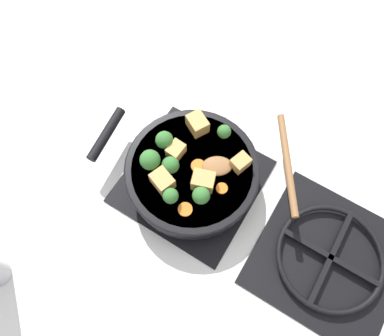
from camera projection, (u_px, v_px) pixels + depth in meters
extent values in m
plane|color=silver|center=(192.00, 181.00, 0.92)|extent=(2.40, 2.40, 0.00)
cube|color=black|center=(192.00, 181.00, 0.92)|extent=(0.31, 0.31, 0.01)
torus|color=black|center=(192.00, 178.00, 0.90)|extent=(0.24, 0.24, 0.01)
cube|color=black|center=(192.00, 178.00, 0.90)|extent=(0.01, 0.23, 0.01)
cube|color=black|center=(192.00, 178.00, 0.90)|extent=(0.23, 0.01, 0.01)
cube|color=black|center=(328.00, 259.00, 0.84)|extent=(0.31, 0.31, 0.01)
torus|color=black|center=(330.00, 257.00, 0.83)|extent=(0.24, 0.24, 0.01)
cube|color=black|center=(330.00, 257.00, 0.83)|extent=(0.01, 0.23, 0.01)
cube|color=black|center=(330.00, 257.00, 0.83)|extent=(0.23, 0.01, 0.01)
cylinder|color=black|center=(192.00, 173.00, 0.87)|extent=(0.30, 0.30, 0.06)
cylinder|color=brown|center=(192.00, 172.00, 0.86)|extent=(0.28, 0.28, 0.05)
torus|color=black|center=(192.00, 169.00, 0.85)|extent=(0.31, 0.31, 0.01)
cylinder|color=black|center=(106.00, 134.00, 0.89)|extent=(0.15, 0.04, 0.02)
ellipsoid|color=olive|center=(217.00, 166.00, 0.84)|extent=(0.08, 0.08, 0.01)
cylinder|color=olive|center=(288.00, 164.00, 0.84)|extent=(0.22, 0.15, 0.02)
cube|color=tan|center=(162.00, 181.00, 0.81)|extent=(0.05, 0.06, 0.04)
cube|color=tan|center=(203.00, 181.00, 0.81)|extent=(0.05, 0.06, 0.04)
cube|color=tan|center=(197.00, 124.00, 0.86)|extent=(0.06, 0.06, 0.04)
cube|color=tan|center=(176.00, 151.00, 0.84)|extent=(0.04, 0.03, 0.03)
cube|color=tan|center=(240.00, 163.00, 0.83)|extent=(0.05, 0.04, 0.03)
cylinder|color=#709956|center=(165.00, 144.00, 0.86)|extent=(0.01, 0.01, 0.01)
sphere|color=#387533|center=(164.00, 140.00, 0.84)|extent=(0.04, 0.04, 0.04)
cylinder|color=#709956|center=(223.00, 135.00, 0.87)|extent=(0.01, 0.01, 0.01)
sphere|color=#387533|center=(224.00, 132.00, 0.85)|extent=(0.03, 0.03, 0.03)
cylinder|color=#709956|center=(171.00, 198.00, 0.81)|extent=(0.01, 0.01, 0.01)
sphere|color=#387533|center=(170.00, 196.00, 0.79)|extent=(0.03, 0.03, 0.03)
cylinder|color=#709956|center=(171.00, 169.00, 0.83)|extent=(0.01, 0.01, 0.01)
sphere|color=#387533|center=(170.00, 165.00, 0.82)|extent=(0.04, 0.04, 0.04)
cylinder|color=#709956|center=(151.00, 164.00, 0.84)|extent=(0.01, 0.01, 0.01)
sphere|color=#387533|center=(150.00, 160.00, 0.82)|extent=(0.05, 0.05, 0.05)
cylinder|color=#709956|center=(201.00, 198.00, 0.81)|extent=(0.01, 0.01, 0.01)
sphere|color=#387533|center=(201.00, 195.00, 0.79)|extent=(0.04, 0.04, 0.04)
cylinder|color=orange|center=(185.00, 209.00, 0.80)|extent=(0.03, 0.03, 0.01)
cylinder|color=orange|center=(198.00, 166.00, 0.84)|extent=(0.03, 0.03, 0.01)
cylinder|color=orange|center=(222.00, 188.00, 0.82)|extent=(0.03, 0.03, 0.01)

